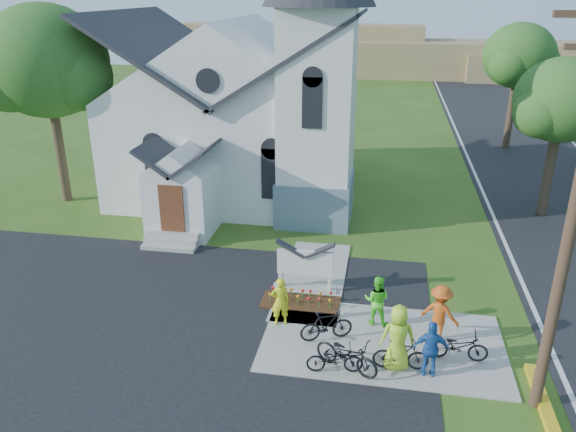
% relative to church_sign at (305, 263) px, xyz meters
% --- Properties ---
extents(ground, '(120.00, 120.00, 0.00)m').
position_rel_church_sign_xyz_m(ground, '(1.20, -3.20, -1.03)').
color(ground, '#325518').
rests_on(ground, ground).
extents(parking_lot, '(20.00, 16.00, 0.02)m').
position_rel_church_sign_xyz_m(parking_lot, '(-5.80, -5.20, -1.02)').
color(parking_lot, black).
rests_on(parking_lot, ground).
extents(road, '(8.00, 90.00, 0.02)m').
position_rel_church_sign_xyz_m(road, '(11.20, 11.80, -1.02)').
color(road, black).
rests_on(road, ground).
extents(sidewalk, '(7.00, 4.00, 0.05)m').
position_rel_church_sign_xyz_m(sidewalk, '(2.70, -2.70, -1.00)').
color(sidewalk, '#AAA399').
rests_on(sidewalk, ground).
extents(church, '(12.35, 12.00, 13.00)m').
position_rel_church_sign_xyz_m(church, '(-4.28, 9.28, 4.22)').
color(church, white).
rests_on(church, ground).
extents(church_sign, '(2.20, 0.40, 1.70)m').
position_rel_church_sign_xyz_m(church_sign, '(0.00, 0.00, 0.00)').
color(church_sign, '#AAA399').
rests_on(church_sign, ground).
extents(flower_bed, '(2.60, 1.10, 0.07)m').
position_rel_church_sign_xyz_m(flower_bed, '(0.00, -0.90, -0.99)').
color(flower_bed, '#3B2410').
rests_on(flower_bed, ground).
extents(tree_lot_corner, '(5.60, 5.60, 9.15)m').
position_rel_church_sign_xyz_m(tree_lot_corner, '(-12.80, 6.80, 5.58)').
color(tree_lot_corner, '#3A271F').
rests_on(tree_lot_corner, ground).
extents(tree_road_near, '(4.00, 4.00, 7.05)m').
position_rel_church_sign_xyz_m(tree_road_near, '(9.70, 8.80, 4.18)').
color(tree_road_near, '#3A271F').
rests_on(tree_road_near, ground).
extents(tree_road_mid, '(4.40, 4.40, 7.80)m').
position_rel_church_sign_xyz_m(tree_road_mid, '(10.20, 20.80, 4.75)').
color(tree_road_mid, '#3A271F').
rests_on(tree_road_mid, ground).
extents(distant_hills, '(61.00, 10.00, 5.60)m').
position_rel_church_sign_xyz_m(distant_hills, '(4.56, 53.13, 1.15)').
color(distant_hills, olive).
rests_on(distant_hills, ground).
extents(cyclist_0, '(0.67, 0.55, 1.58)m').
position_rel_church_sign_xyz_m(cyclist_0, '(-0.42, -2.27, -0.19)').
color(cyclist_0, yellow).
rests_on(cyclist_0, sidewalk).
extents(bike_0, '(1.97, 1.38, 0.98)m').
position_rel_church_sign_xyz_m(bike_0, '(1.76, -4.17, -0.48)').
color(bike_0, black).
rests_on(bike_0, sidewalk).
extents(cyclist_1, '(0.85, 0.71, 1.61)m').
position_rel_church_sign_xyz_m(cyclist_1, '(2.47, -1.72, -0.17)').
color(cyclist_1, '#4DE82B').
rests_on(cyclist_1, sidewalk).
extents(bike_1, '(1.64, 1.05, 0.96)m').
position_rel_church_sign_xyz_m(bike_1, '(1.06, -2.86, -0.50)').
color(bike_1, black).
rests_on(bike_1, sidewalk).
extents(cyclist_2, '(0.95, 0.40, 1.63)m').
position_rel_church_sign_xyz_m(cyclist_2, '(3.95, -4.01, -0.16)').
color(cyclist_2, '#225BAE').
rests_on(cyclist_2, sidewalk).
extents(bike_2, '(1.59, 0.76, 0.80)m').
position_rel_church_sign_xyz_m(bike_2, '(1.45, -4.32, -0.58)').
color(bike_2, black).
rests_on(bike_2, sidewalk).
extents(cyclist_3, '(1.31, 1.06, 1.77)m').
position_rel_church_sign_xyz_m(cyclist_3, '(4.29, -2.28, -0.09)').
color(cyclist_3, '#C75016').
rests_on(cyclist_3, sidewalk).
extents(bike_3, '(1.54, 0.53, 0.91)m').
position_rel_church_sign_xyz_m(bike_3, '(3.19, -3.89, -0.52)').
color(bike_3, black).
rests_on(bike_3, sidewalk).
extents(cyclist_4, '(1.01, 0.73, 1.90)m').
position_rel_church_sign_xyz_m(cyclist_4, '(3.07, -3.83, -0.03)').
color(cyclist_4, '#B6E82B').
rests_on(cyclist_4, sidewalk).
extents(bike_4, '(1.63, 0.57, 0.85)m').
position_rel_church_sign_xyz_m(bike_4, '(4.76, -3.18, -0.55)').
color(bike_4, black).
rests_on(bike_4, sidewalk).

